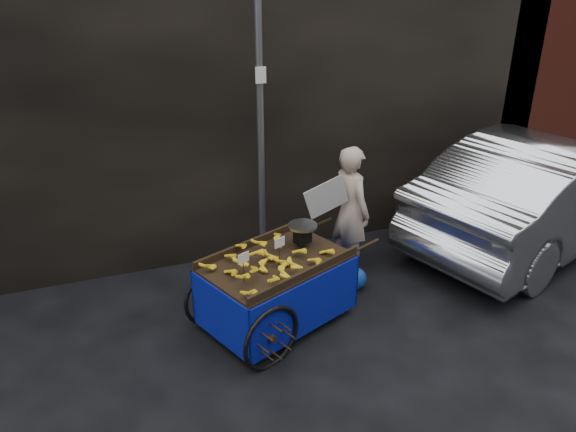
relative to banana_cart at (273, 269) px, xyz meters
name	(u,v)px	position (x,y,z in m)	size (l,w,h in m)	color
ground	(273,323)	(-0.01, 0.01, -0.68)	(80.00, 80.00, 0.00)	black
building_wall	(237,47)	(0.39, 2.61, 1.82)	(13.50, 2.00, 5.00)	black
street_pole	(260,109)	(0.29, 1.31, 1.33)	(0.12, 0.10, 4.00)	slate
banana_cart	(273,269)	(0.00, 0.00, 0.00)	(2.22, 1.60, 1.10)	black
vendor	(350,210)	(1.24, 0.78, 0.13)	(0.93, 0.67, 1.62)	beige
plastic_bag	(354,279)	(1.11, 0.32, -0.54)	(0.31, 0.25, 0.28)	#1742AC
parked_car	(548,188)	(4.11, 0.64, 0.07)	(1.58, 4.54, 1.50)	silver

